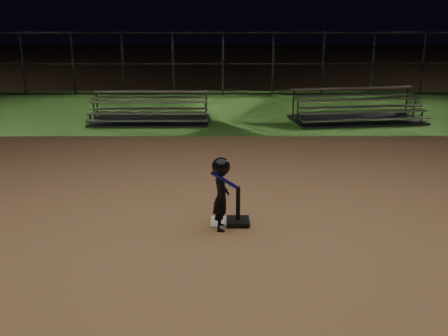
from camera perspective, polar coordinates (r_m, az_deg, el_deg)
ground at (r=8.86m, az=0.02°, el=-5.96°), size 80.00×80.00×0.00m
grass_strip at (r=18.46m, az=-0.09°, el=6.49°), size 60.00×8.00×0.01m
home_plate at (r=8.85m, az=0.02°, el=-5.89°), size 0.45×0.45×0.02m
batting_tee at (r=8.74m, az=1.53°, el=-5.34°), size 0.38×0.38×0.64m
child_batter at (r=8.37m, az=-0.32°, el=-2.62°), size 0.46×0.53×1.22m
bleacher_left at (r=16.52m, az=-8.10°, el=5.63°), size 3.64×1.79×0.89m
bleacher_right at (r=16.99m, az=14.29°, el=5.65°), size 4.18×2.42×0.97m
backstop_fence at (r=21.25m, az=-0.11°, el=11.33°), size 20.08×0.08×2.50m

